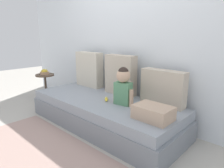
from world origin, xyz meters
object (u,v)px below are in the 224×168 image
(side_table, at_px, (45,81))
(couch, at_px, (103,112))
(throw_pillow_left, at_px, (89,69))
(throw_pillow_center, at_px, (120,75))
(folded_blanket, at_px, (153,113))
(banana, at_px, (106,99))
(fruit_bowl, at_px, (45,72))
(throw_pillow_right, at_px, (163,88))
(toddler, at_px, (123,85))

(side_table, bearing_deg, couch, 0.74)
(couch, bearing_deg, throw_pillow_left, 153.16)
(throw_pillow_center, bearing_deg, folded_blanket, -28.55)
(side_table, bearing_deg, banana, 0.27)
(folded_blanket, bearing_deg, throw_pillow_center, 151.45)
(couch, distance_m, side_table, 1.60)
(throw_pillow_left, relative_size, folded_blanket, 1.50)
(folded_blanket, distance_m, side_table, 2.48)
(throw_pillow_left, bearing_deg, couch, -26.84)
(couch, height_order, banana, banana)
(folded_blanket, relative_size, side_table, 0.73)
(couch, distance_m, banana, 0.23)
(folded_blanket, xyz_separation_m, fruit_bowl, (-2.47, 0.10, 0.12))
(folded_blanket, bearing_deg, throw_pillow_right, 108.70)
(couch, height_order, toddler, toddler)
(folded_blanket, relative_size, fruit_bowl, 2.32)
(throw_pillow_center, xyz_separation_m, toddler, (0.34, -0.34, -0.04))
(couch, height_order, fruit_bowl, fruit_bowl)
(throw_pillow_left, distance_m, folded_blanket, 1.70)
(toddler, xyz_separation_m, fruit_bowl, (-1.93, -0.05, -0.07))
(side_table, bearing_deg, toddler, 1.49)
(throw_pillow_left, height_order, fruit_bowl, throw_pillow_left)
(throw_pillow_left, distance_m, throw_pillow_center, 0.72)
(fruit_bowl, bearing_deg, toddler, 1.49)
(throw_pillow_right, bearing_deg, toddler, -138.85)
(folded_blanket, height_order, fruit_bowl, fruit_bowl)
(toddler, height_order, fruit_bowl, toddler)
(throw_pillow_center, height_order, banana, throw_pillow_center)
(throw_pillow_center, bearing_deg, fruit_bowl, -166.32)
(toddler, bearing_deg, side_table, -178.51)
(throw_pillow_right, distance_m, folded_blanket, 0.53)
(couch, height_order, side_table, side_table)
(throw_pillow_right, relative_size, banana, 3.44)
(banana, height_order, folded_blanket, folded_blanket)
(throw_pillow_right, height_order, fruit_bowl, throw_pillow_right)
(throw_pillow_center, distance_m, banana, 0.48)
(couch, xyz_separation_m, throw_pillow_left, (-0.72, 0.37, 0.50))
(throw_pillow_center, distance_m, fruit_bowl, 1.64)
(toddler, bearing_deg, banana, -170.95)
(couch, bearing_deg, throw_pillow_right, 26.84)
(side_table, height_order, fruit_bowl, fruit_bowl)
(couch, relative_size, throw_pillow_right, 3.99)
(banana, relative_size, folded_blanket, 0.42)
(throw_pillow_center, distance_m, toddler, 0.48)
(throw_pillow_right, xyz_separation_m, toddler, (-0.38, -0.34, 0.03))
(side_table, xyz_separation_m, fruit_bowl, (-0.00, -0.00, 0.17))
(couch, relative_size, toddler, 4.73)
(folded_blanket, bearing_deg, fruit_bowl, 177.78)
(throw_pillow_right, bearing_deg, folded_blanket, -71.30)
(banana, bearing_deg, couch, 170.14)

